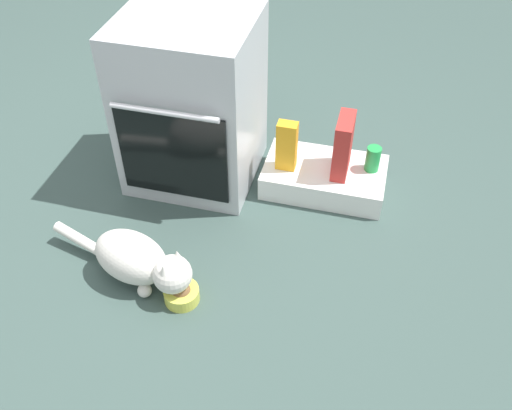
% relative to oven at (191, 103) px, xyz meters
% --- Properties ---
extents(ground, '(8.00, 8.00, 0.00)m').
position_rel_oven_xyz_m(ground, '(0.00, -0.47, -0.39)').
color(ground, '#384C47').
extents(oven, '(0.57, 0.57, 0.78)m').
position_rel_oven_xyz_m(oven, '(0.00, 0.00, 0.00)').
color(oven, '#B7BABF').
rests_on(oven, ground).
extents(pantry_cabinet, '(0.56, 0.33, 0.12)m').
position_rel_oven_xyz_m(pantry_cabinet, '(0.62, 0.03, -0.33)').
color(pantry_cabinet, white).
rests_on(pantry_cabinet, ground).
extents(food_bowl, '(0.14, 0.14, 0.09)m').
position_rel_oven_xyz_m(food_bowl, '(0.20, -0.77, -0.36)').
color(food_bowl, '#D1D14C').
rests_on(food_bowl, ground).
extents(cat, '(0.67, 0.28, 0.22)m').
position_rel_oven_xyz_m(cat, '(0.01, -0.71, -0.27)').
color(cat, silver).
rests_on(cat, ground).
extents(cereal_box, '(0.07, 0.18, 0.28)m').
position_rel_oven_xyz_m(cereal_box, '(0.69, 0.03, -0.13)').
color(cereal_box, '#B72D28').
rests_on(cereal_box, pantry_cabinet).
extents(soda_can, '(0.07, 0.07, 0.12)m').
position_rel_oven_xyz_m(soda_can, '(0.83, 0.07, -0.21)').
color(soda_can, green).
rests_on(soda_can, pantry_cabinet).
extents(juice_carton, '(0.09, 0.06, 0.24)m').
position_rel_oven_xyz_m(juice_carton, '(0.44, -0.01, -0.15)').
color(juice_carton, orange).
rests_on(juice_carton, pantry_cabinet).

